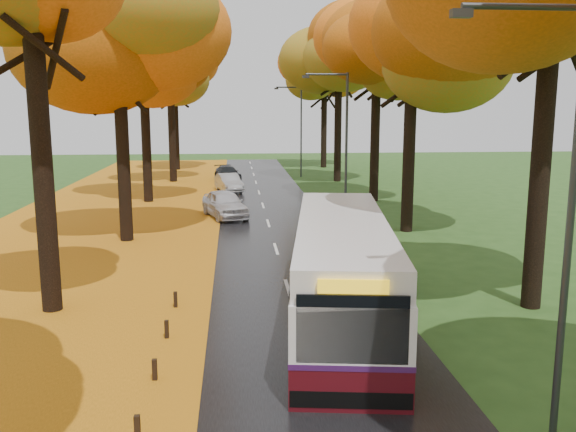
{
  "coord_description": "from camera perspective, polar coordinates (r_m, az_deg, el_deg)",
  "views": [
    {
      "loc": [
        -1.8,
        -2.23,
        6.26
      ],
      "look_at": [
        0.0,
        17.98,
        2.6
      ],
      "focal_mm": 38.0,
      "sensor_mm": 36.0,
      "label": 1
    }
  ],
  "objects": [
    {
      "name": "road",
      "position": [
        28.0,
        -1.28,
        -2.65
      ],
      "size": [
        6.5,
        90.0,
        0.04
      ],
      "primitive_type": "cube",
      "color": "black",
      "rests_on": "ground"
    },
    {
      "name": "centre_line",
      "position": [
        27.99,
        -1.28,
        -2.6
      ],
      "size": [
        0.12,
        90.0,
        0.01
      ],
      "primitive_type": "cube",
      "color": "silver",
      "rests_on": "road"
    },
    {
      "name": "leaf_verge",
      "position": [
        28.85,
        -19.43,
        -2.87
      ],
      "size": [
        12.0,
        90.0,
        0.02
      ],
      "primitive_type": "cube",
      "color": "#90510D",
      "rests_on": "ground"
    },
    {
      "name": "leaf_drift",
      "position": [
        27.96,
        -7.53,
        -2.71
      ],
      "size": [
        0.9,
        90.0,
        0.01
      ],
      "primitive_type": "cube",
      "color": "orange",
      "rests_on": "road"
    },
    {
      "name": "trees_left",
      "position": [
        29.96,
        -16.05,
        16.12
      ],
      "size": [
        9.2,
        74.0,
        13.88
      ],
      "color": "black",
      "rests_on": "ground"
    },
    {
      "name": "trees_right",
      "position": [
        30.69,
        12.5,
        16.41
      ],
      "size": [
        9.3,
        74.2,
        13.96
      ],
      "color": "black",
      "rests_on": "ground"
    },
    {
      "name": "streetlamp_near",
      "position": [
        11.84,
        24.02,
        1.82
      ],
      "size": [
        2.45,
        0.18,
        8.0
      ],
      "color": "#333538",
      "rests_on": "ground"
    },
    {
      "name": "streetlamp_mid",
      "position": [
        32.78,
        5.06,
        7.49
      ],
      "size": [
        2.45,
        0.18,
        8.0
      ],
      "color": "#333538",
      "rests_on": "ground"
    },
    {
      "name": "streetlamp_far",
      "position": [
        54.56,
        0.97,
        8.61
      ],
      "size": [
        2.45,
        0.18,
        8.0
      ],
      "color": "#333538",
      "rests_on": "ground"
    },
    {
      "name": "bus",
      "position": [
        17.93,
        5.07,
        -4.87
      ],
      "size": [
        4.15,
        11.61,
        2.99
      ],
      "rotation": [
        0.0,
        0.0,
        -0.14
      ],
      "color": "#450A11",
      "rests_on": "road"
    },
    {
      "name": "car_white",
      "position": [
        34.74,
        -5.93,
        1.15
      ],
      "size": [
        3.06,
        4.85,
        1.54
      ],
      "primitive_type": "imported",
      "rotation": [
        0.0,
        0.0,
        0.3
      ],
      "color": "silver",
      "rests_on": "road"
    },
    {
      "name": "car_silver",
      "position": [
        45.23,
        -5.56,
        3.12
      ],
      "size": [
        2.3,
        4.21,
        1.31
      ],
      "primitive_type": "imported",
      "rotation": [
        0.0,
        0.0,
        0.24
      ],
      "color": "#9A9DA2",
      "rests_on": "road"
    },
    {
      "name": "car_dark",
      "position": [
        52.26,
        -5.67,
        4.0
      ],
      "size": [
        2.59,
        4.37,
        1.19
      ],
      "primitive_type": "imported",
      "rotation": [
        0.0,
        0.0,
        0.24
      ],
      "color": "black",
      "rests_on": "road"
    }
  ]
}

